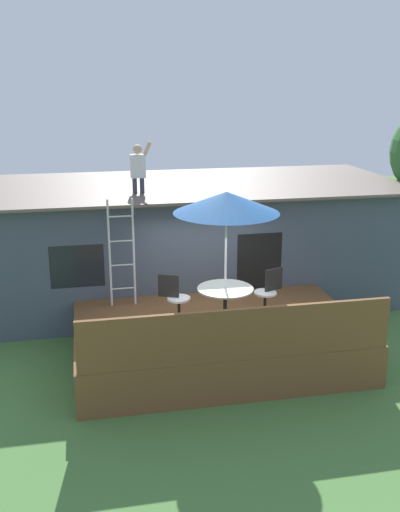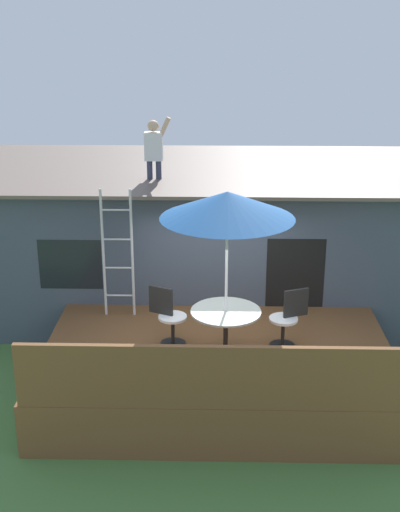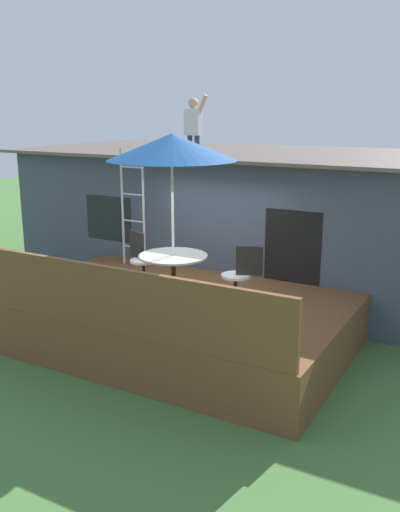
{
  "view_description": "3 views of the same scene",
  "coord_description": "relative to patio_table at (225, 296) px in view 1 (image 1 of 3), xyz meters",
  "views": [
    {
      "loc": [
        -2.38,
        -10.21,
        5.26
      ],
      "look_at": [
        -0.19,
        0.63,
        1.92
      ],
      "focal_mm": 41.57,
      "sensor_mm": 36.0,
      "label": 1
    },
    {
      "loc": [
        -0.04,
        -9.29,
        5.66
      ],
      "look_at": [
        -0.3,
        1.19,
        1.88
      ],
      "focal_mm": 47.48,
      "sensor_mm": 36.0,
      "label": 2
    },
    {
      "loc": [
        4.47,
        -7.2,
        3.67
      ],
      "look_at": [
        0.05,
        0.69,
        1.31
      ],
      "focal_mm": 39.48,
      "sensor_mm": 36.0,
      "label": 3
    }
  ],
  "objects": [
    {
      "name": "person_figure",
      "position": [
        -1.26,
        2.83,
        2.06
      ],
      "size": [
        0.47,
        0.2,
        1.11
      ],
      "color": "#33384C",
      "rests_on": "house"
    },
    {
      "name": "patio_chair_left",
      "position": [
        -0.87,
        0.4,
        -0.13
      ],
      "size": [
        0.59,
        0.44,
        0.92
      ],
      "rotation": [
        0.0,
        0.0,
        -0.43
      ],
      "color": "black",
      "rests_on": "deck"
    },
    {
      "name": "patio_table",
      "position": [
        0.0,
        0.0,
        0.0
      ],
      "size": [
        1.04,
        1.04,
        0.74
      ],
      "color": "black",
      "rests_on": "deck"
    },
    {
      "name": "deck_railing",
      "position": [
        -0.11,
        -1.42,
        -0.14
      ],
      "size": [
        5.24,
        0.08,
        0.9
      ],
      "primitive_type": "cube",
      "color": "brown",
      "rests_on": "deck"
    },
    {
      "name": "step_ladder",
      "position": [
        -1.78,
        1.45,
        0.51
      ],
      "size": [
        0.52,
        0.04,
        2.2
      ],
      "color": "silver",
      "rests_on": "deck"
    },
    {
      "name": "deck",
      "position": [
        -0.11,
        0.25,
        -0.99
      ],
      "size": [
        5.34,
        3.44,
        0.8
      ],
      "primitive_type": "cube",
      "color": "brown",
      "rests_on": "ground"
    },
    {
      "name": "patio_chair_right",
      "position": [
        0.95,
        0.37,
        -0.13
      ],
      "size": [
        0.6,
        0.44,
        0.92
      ],
      "rotation": [
        0.0,
        0.0,
        -2.77
      ],
      "color": "black",
      "rests_on": "deck"
    },
    {
      "name": "house",
      "position": [
        -0.11,
        3.85,
        0.04
      ],
      "size": [
        10.5,
        4.5,
        2.84
      ],
      "color": "#424C5B",
      "rests_on": "ground"
    },
    {
      "name": "ground_plane",
      "position": [
        -0.11,
        0.25,
        -1.39
      ],
      "size": [
        40.0,
        40.0,
        0.0
      ],
      "primitive_type": "plane",
      "color": "#477538"
    },
    {
      "name": "patio_umbrella",
      "position": [
        0.0,
        0.0,
        1.76
      ],
      "size": [
        1.9,
        1.9,
        2.54
      ],
      "color": "silver",
      "rests_on": "deck"
    }
  ]
}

